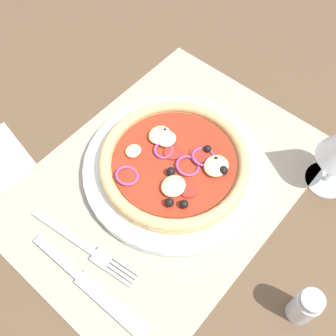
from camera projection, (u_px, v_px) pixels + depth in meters
The scene contains 7 objects.
ground_plane at pixel (165, 184), 62.80cm from camera, with size 190.00×140.00×2.40cm, color brown.
placemat at pixel (165, 180), 61.60cm from camera, with size 47.63×34.45×0.40cm, color #A39984.
plate at pixel (176, 169), 61.50cm from camera, with size 27.83×27.83×1.46cm, color white.
pizza at pixel (177, 163), 59.93cm from camera, with size 22.75×22.75×2.69cm.
fork at pixel (88, 249), 55.34cm from camera, with size 3.73×18.05×0.44cm.
knife at pixel (89, 285), 52.71cm from camera, with size 2.31×20.04×0.62cm.
pepper_shaker at pixel (305, 306), 48.76cm from camera, with size 3.20×3.20×6.70cm.
Camera 1 is at (23.05, 20.39, 53.60)cm, focal length 42.97 mm.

